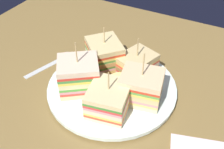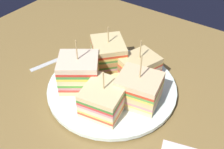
{
  "view_description": "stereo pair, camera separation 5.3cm",
  "coord_description": "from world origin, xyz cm",
  "px_view_note": "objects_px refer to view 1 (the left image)",
  "views": [
    {
      "loc": [
        -18.79,
        35.89,
        39.22
      ],
      "look_at": [
        0.0,
        0.0,
        4.55
      ],
      "focal_mm": 42.05,
      "sensor_mm": 36.0,
      "label": 1
    },
    {
      "loc": [
        -23.33,
        33.11,
        39.22
      ],
      "look_at": [
        0.0,
        0.0,
        4.55
      ],
      "focal_mm": 42.05,
      "sensor_mm": 36.0,
      "label": 2
    }
  ],
  "objects_px": {
    "sandwich_wedge_0": "(105,55)",
    "chip_pile": "(113,83)",
    "plate": "(112,87)",
    "spoon": "(59,59)",
    "sandwich_wedge_1": "(79,75)",
    "sandwich_wedge_2": "(109,99)",
    "sandwich_wedge_4": "(136,65)",
    "sandwich_wedge_3": "(141,87)"
  },
  "relations": [
    {
      "from": "sandwich_wedge_0",
      "to": "chip_pile",
      "type": "relative_size",
      "value": 1.47
    },
    {
      "from": "sandwich_wedge_4",
      "to": "spoon",
      "type": "relative_size",
      "value": 0.74
    },
    {
      "from": "sandwich_wedge_2",
      "to": "sandwich_wedge_0",
      "type": "bearing_deg",
      "value": 21.72
    },
    {
      "from": "sandwich_wedge_1",
      "to": "plate",
      "type": "bearing_deg",
      "value": -1.12
    },
    {
      "from": "sandwich_wedge_0",
      "to": "sandwich_wedge_4",
      "type": "distance_m",
      "value": 0.07
    },
    {
      "from": "sandwich_wedge_1",
      "to": "spoon",
      "type": "height_order",
      "value": "sandwich_wedge_1"
    },
    {
      "from": "sandwich_wedge_4",
      "to": "chip_pile",
      "type": "xyz_separation_m",
      "value": [
        0.02,
        0.06,
        -0.01
      ]
    },
    {
      "from": "chip_pile",
      "to": "sandwich_wedge_4",
      "type": "bearing_deg",
      "value": -109.5
    },
    {
      "from": "sandwich_wedge_3",
      "to": "sandwich_wedge_4",
      "type": "height_order",
      "value": "sandwich_wedge_3"
    },
    {
      "from": "sandwich_wedge_2",
      "to": "spoon",
      "type": "distance_m",
      "value": 0.22
    },
    {
      "from": "sandwich_wedge_2",
      "to": "sandwich_wedge_3",
      "type": "relative_size",
      "value": 0.84
    },
    {
      "from": "sandwich_wedge_0",
      "to": "chip_pile",
      "type": "distance_m",
      "value": 0.08
    },
    {
      "from": "plate",
      "to": "sandwich_wedge_2",
      "type": "distance_m",
      "value": 0.07
    },
    {
      "from": "sandwich_wedge_1",
      "to": "sandwich_wedge_4",
      "type": "bearing_deg",
      "value": 14.61
    },
    {
      "from": "spoon",
      "to": "sandwich_wedge_0",
      "type": "bearing_deg",
      "value": -65.14
    },
    {
      "from": "plate",
      "to": "sandwich_wedge_0",
      "type": "relative_size",
      "value": 2.61
    },
    {
      "from": "sandwich_wedge_2",
      "to": "sandwich_wedge_4",
      "type": "relative_size",
      "value": 0.95
    },
    {
      "from": "sandwich_wedge_3",
      "to": "chip_pile",
      "type": "xyz_separation_m",
      "value": [
        0.06,
        -0.0,
        -0.02
      ]
    },
    {
      "from": "sandwich_wedge_1",
      "to": "sandwich_wedge_3",
      "type": "distance_m",
      "value": 0.13
    },
    {
      "from": "sandwich_wedge_0",
      "to": "sandwich_wedge_3",
      "type": "xyz_separation_m",
      "value": [
        -0.11,
        0.06,
        -0.0
      ]
    },
    {
      "from": "sandwich_wedge_1",
      "to": "sandwich_wedge_4",
      "type": "distance_m",
      "value": 0.13
    },
    {
      "from": "sandwich_wedge_3",
      "to": "sandwich_wedge_4",
      "type": "xyz_separation_m",
      "value": [
        0.04,
        -0.07,
        -0.01
      ]
    },
    {
      "from": "chip_pile",
      "to": "spoon",
      "type": "bearing_deg",
      "value": -13.04
    },
    {
      "from": "sandwich_wedge_0",
      "to": "plate",
      "type": "bearing_deg",
      "value": -5.1
    },
    {
      "from": "plate",
      "to": "spoon",
      "type": "relative_size",
      "value": 2.1
    },
    {
      "from": "sandwich_wedge_0",
      "to": "sandwich_wedge_3",
      "type": "height_order",
      "value": "sandwich_wedge_3"
    },
    {
      "from": "sandwich_wedge_4",
      "to": "spoon",
      "type": "bearing_deg",
      "value": -62.7
    },
    {
      "from": "sandwich_wedge_1",
      "to": "spoon",
      "type": "distance_m",
      "value": 0.14
    },
    {
      "from": "sandwich_wedge_0",
      "to": "sandwich_wedge_2",
      "type": "distance_m",
      "value": 0.13
    },
    {
      "from": "sandwich_wedge_0",
      "to": "sandwich_wedge_1",
      "type": "bearing_deg",
      "value": -54.12
    },
    {
      "from": "sandwich_wedge_0",
      "to": "spoon",
      "type": "bearing_deg",
      "value": -130.17
    },
    {
      "from": "sandwich_wedge_0",
      "to": "spoon",
      "type": "xyz_separation_m",
      "value": [
        0.12,
        0.01,
        -0.04
      ]
    },
    {
      "from": "sandwich_wedge_0",
      "to": "spoon",
      "type": "height_order",
      "value": "sandwich_wedge_0"
    },
    {
      "from": "sandwich_wedge_2",
      "to": "chip_pile",
      "type": "height_order",
      "value": "sandwich_wedge_2"
    },
    {
      "from": "sandwich_wedge_0",
      "to": "chip_pile",
      "type": "height_order",
      "value": "sandwich_wedge_0"
    },
    {
      "from": "plate",
      "to": "sandwich_wedge_3",
      "type": "bearing_deg",
      "value": 174.72
    },
    {
      "from": "sandwich_wedge_0",
      "to": "sandwich_wedge_1",
      "type": "xyz_separation_m",
      "value": [
        0.01,
        0.09,
        0.0
      ]
    },
    {
      "from": "plate",
      "to": "sandwich_wedge_0",
      "type": "height_order",
      "value": "sandwich_wedge_0"
    },
    {
      "from": "plate",
      "to": "sandwich_wedge_4",
      "type": "height_order",
      "value": "sandwich_wedge_4"
    },
    {
      "from": "sandwich_wedge_0",
      "to": "sandwich_wedge_1",
      "type": "height_order",
      "value": "sandwich_wedge_1"
    },
    {
      "from": "sandwich_wedge_2",
      "to": "sandwich_wedge_4",
      "type": "bearing_deg",
      "value": -11.54
    },
    {
      "from": "sandwich_wedge_2",
      "to": "sandwich_wedge_3",
      "type": "bearing_deg",
      "value": -46.85
    }
  ]
}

